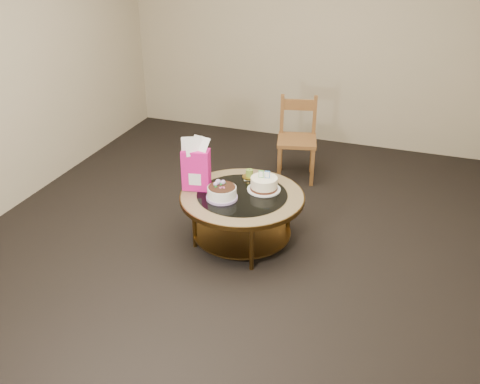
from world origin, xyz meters
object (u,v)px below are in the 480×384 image
(cream_cake, at_px, (264,184))
(decorated_cake, at_px, (222,193))
(coffee_table, at_px, (242,203))
(dining_chair, at_px, (297,138))
(gift_bag, at_px, (196,164))

(cream_cake, bearing_deg, decorated_cake, -144.56)
(coffee_table, xyz_separation_m, dining_chair, (0.11, 1.40, 0.05))
(coffee_table, bearing_deg, decorated_cake, -136.17)
(cream_cake, height_order, dining_chair, dining_chair)
(gift_bag, relative_size, dining_chair, 0.53)
(dining_chair, bearing_deg, gift_bag, -122.32)
(coffee_table, xyz_separation_m, cream_cake, (0.14, 0.13, 0.13))
(decorated_cake, distance_m, cream_cake, 0.37)
(decorated_cake, height_order, gift_bag, gift_bag)
(decorated_cake, bearing_deg, cream_cake, 42.88)
(decorated_cake, relative_size, cream_cake, 0.92)
(coffee_table, bearing_deg, gift_bag, -175.93)
(coffee_table, distance_m, dining_chair, 1.40)
(cream_cake, height_order, gift_bag, gift_bag)
(coffee_table, height_order, cream_cake, cream_cake)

